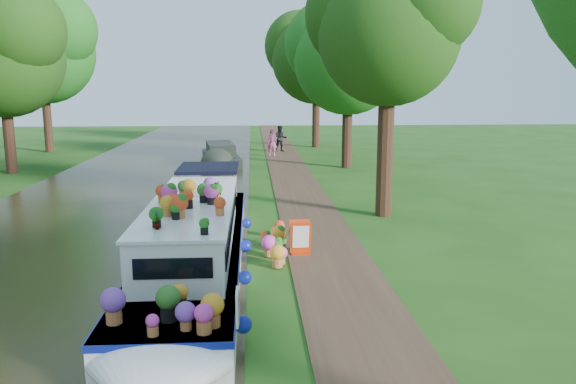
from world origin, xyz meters
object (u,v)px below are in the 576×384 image
Objects in this scene: plant_boat at (194,243)px; sandwich_board at (300,239)px; pedestrian_pink at (272,143)px; second_boat at (221,156)px; pedestrian_dark at (281,138)px.

plant_boat is 14.85× the size of sandwich_board.
plant_boat reaches higher than pedestrian_pink.
plant_boat is 23.82m from pedestrian_pink.
plant_boat is 2.01× the size of second_boat.
plant_boat reaches higher than second_boat.
pedestrian_pink is (2.75, 23.66, 0.05)m from plant_boat.
pedestrian_dark is at bearing 86.35° from sandwich_board.
second_boat is 7.38× the size of sandwich_board.
sandwich_board is 0.50× the size of pedestrian_dark.
pedestrian_dark is at bearing 74.45° from pedestrian_pink.
plant_boat is 19.92m from second_boat.
second_boat is at bearing 91.23° from plant_boat.
pedestrian_dark is at bearing 50.00° from second_boat.
sandwich_board is at bearing 31.99° from plant_boat.
pedestrian_dark is at bearing 82.53° from plant_boat.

